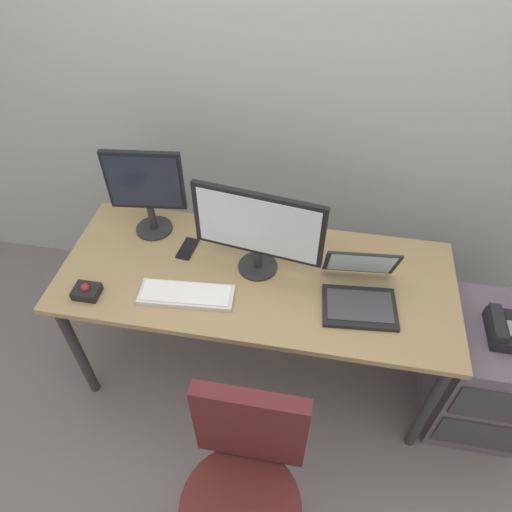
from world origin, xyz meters
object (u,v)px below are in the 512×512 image
Objects in this scene: laptop at (360,291)px; monitor_side at (146,188)px; desk_phone at (507,330)px; coffee_mug at (242,225)px; file_cabinet at (479,371)px; keyboard at (186,295)px; cell_phone at (188,249)px; monitor_main at (259,229)px; office_chair at (244,496)px; trackball_mouse at (87,291)px.

monitor_side is at bearing 165.03° from laptop.
laptop is at bearing -14.97° from monitor_side.
coffee_mug reaches higher than desk_phone.
laptop is 3.25× the size of coffee_mug.
file_cabinet is 1.45m from keyboard.
laptop is 0.83m from cell_phone.
cell_phone is (-0.81, 0.16, -0.05)m from laptop.
desk_phone is 0.35× the size of monitor_main.
cell_phone is (-0.08, 0.28, -0.01)m from keyboard.
monitor_side is 0.48m from coffee_mug.
desk_phone is at bearing -9.55° from monitor_side.
desk_phone is 0.48× the size of keyboard.
office_chair is (-1.00, -0.78, 0.11)m from file_cabinet.
trackball_mouse is at bearing -171.47° from keyboard.
monitor_side is at bearing 163.34° from monitor_main.
desk_phone is at bearing 5.64° from trackball_mouse.
coffee_mug is at bearing 164.76° from desk_phone.
monitor_side is 0.53m from trackball_mouse.
office_chair reaches higher than file_cabinet.
keyboard is at bearing -174.62° from file_cabinet.
coffee_mug is at bearing 41.03° from trackball_mouse.
monitor_side is at bearing 125.55° from keyboard.
office_chair is 1.05m from trackball_mouse.
monitor_side is 0.34m from cell_phone.
office_chair is at bearing -59.97° from keyboard.
desk_phone is (-0.01, -0.02, 0.36)m from file_cabinet.
desk_phone is at bearing -5.79° from monitor_main.
monitor_side is 4.26× the size of coffee_mug.
office_chair is at bearing -83.60° from monitor_main.
monitor_side is (-1.66, 0.26, 0.68)m from file_cabinet.
trackball_mouse is 0.77× the size of cell_phone.
trackball_mouse is (-1.81, -0.19, 0.45)m from file_cabinet.
office_chair is at bearing -36.13° from trackball_mouse.
keyboard reaches higher than file_cabinet.
trackball_mouse is (-0.43, -0.06, 0.01)m from keyboard.
keyboard reaches higher than cell_phone.
cell_phone is (-0.45, 0.94, 0.32)m from office_chair.
monitor_side is 1.31× the size of laptop.
cell_phone is (-0.23, -0.16, -0.05)m from coffee_mug.
desk_phone is at bearing -116.78° from file_cabinet.
file_cabinet is 1.13× the size of monitor_main.
file_cabinet is 1.87m from trackball_mouse.
coffee_mug is (-0.58, 0.32, 0.00)m from laptop.
cell_phone is at bearing 115.86° from office_chair.
keyboard is 0.75m from laptop.
laptop is (0.73, 0.12, 0.04)m from keyboard.
monitor_side reaches higher than trackball_mouse.
monitor_main is 5.22× the size of trackball_mouse.
monitor_main is at bearing 175.10° from file_cabinet.
coffee_mug is (0.44, 0.05, -0.20)m from monitor_side.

